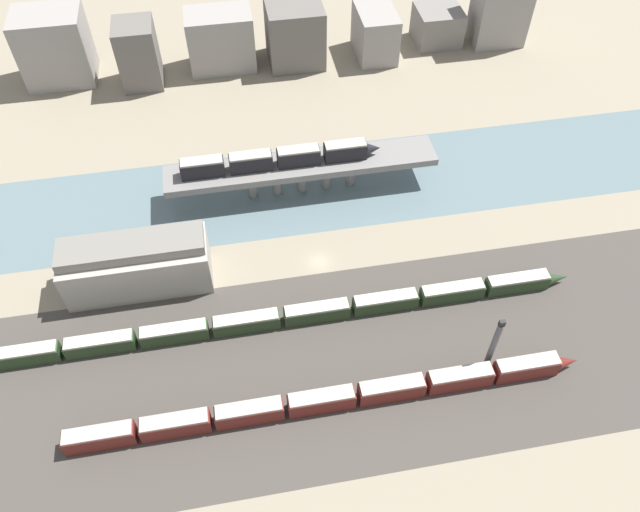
% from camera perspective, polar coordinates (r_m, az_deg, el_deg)
% --- Properties ---
extents(ground_plane, '(400.00, 400.00, 0.00)m').
position_cam_1_polar(ground_plane, '(127.10, -0.08, -0.55)').
color(ground_plane, gray).
extents(railbed_yard, '(280.00, 42.00, 0.01)m').
position_cam_1_polar(railbed_yard, '(113.53, 2.08, -9.75)').
color(railbed_yard, '#423D38').
rests_on(railbed_yard, ground).
extents(river_water, '(320.00, 27.64, 0.01)m').
position_cam_1_polar(river_water, '(141.89, -1.65, 6.15)').
color(river_water, slate).
rests_on(river_water, ground).
extents(bridge, '(59.38, 8.63, 7.80)m').
position_cam_1_polar(bridge, '(137.52, -1.71, 8.10)').
color(bridge, slate).
rests_on(bridge, ground).
extents(train_on_bridge, '(43.14, 3.19, 3.99)m').
position_cam_1_polar(train_on_bridge, '(134.96, -3.66, 8.91)').
color(train_on_bridge, black).
rests_on(train_on_bridge, bridge).
extents(train_yard_near, '(88.20, 2.89, 4.14)m').
position_cam_1_polar(train_yard_near, '(107.66, 0.78, -13.03)').
color(train_yard_near, '#5B1E19').
rests_on(train_yard_near, ground).
extents(train_yard_mid, '(109.28, 2.75, 3.66)m').
position_cam_1_polar(train_yard_mid, '(116.88, -2.81, -5.54)').
color(train_yard_mid, '#23381E').
rests_on(train_yard_mid, ground).
extents(warehouse_building, '(27.57, 10.31, 11.81)m').
position_cam_1_polar(warehouse_building, '(124.53, -16.41, -0.72)').
color(warehouse_building, '#9E998E').
rests_on(warehouse_building, ground).
extents(signal_tower, '(1.07, 1.07, 13.93)m').
position_cam_1_polar(signal_tower, '(111.47, 15.58, -7.85)').
color(signal_tower, '#4C4C51').
rests_on(signal_tower, ground).
extents(city_block_far_left, '(17.33, 13.54, 18.51)m').
position_cam_1_polar(city_block_far_left, '(184.56, -23.09, 17.17)').
color(city_block_far_left, gray).
rests_on(city_block_far_left, ground).
extents(city_block_left, '(10.09, 11.23, 16.73)m').
position_cam_1_polar(city_block_left, '(176.38, -16.28, 17.30)').
color(city_block_left, '#605B56').
rests_on(city_block_left, ground).
extents(city_block_center, '(17.48, 11.28, 15.54)m').
position_cam_1_polar(city_block_center, '(178.85, -9.07, 18.91)').
color(city_block_center, gray).
rests_on(city_block_center, ground).
extents(city_block_right, '(14.86, 14.82, 16.39)m').
position_cam_1_polar(city_block_right, '(179.33, -2.32, 19.71)').
color(city_block_right, '#605B56').
rests_on(city_block_right, ground).
extents(city_block_far_right, '(10.26, 15.63, 12.96)m').
position_cam_1_polar(city_block_far_right, '(183.23, 5.06, 19.65)').
color(city_block_far_right, gray).
rests_on(city_block_far_right, ground).
extents(city_block_tall, '(12.48, 11.97, 9.81)m').
position_cam_1_polar(city_block_tall, '(192.13, 10.68, 20.00)').
color(city_block_tall, slate).
rests_on(city_block_tall, ground).
extents(city_block_low, '(14.61, 9.93, 23.80)m').
position_cam_1_polar(city_block_low, '(192.50, 16.33, 21.38)').
color(city_block_low, gray).
rests_on(city_block_low, ground).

